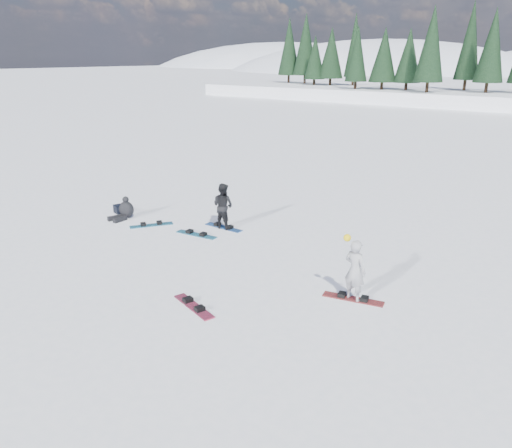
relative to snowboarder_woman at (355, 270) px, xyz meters
The scene contains 10 objects.
ground 2.98m from the snowboarder_woman, 168.03° to the right, with size 420.00×420.00×0.00m, color white.
snowboarder_woman is the anchor object (origin of this frame).
snowboarder_man 6.42m from the snowboarder_woman, 159.90° to the left, with size 0.77×0.60×1.59m, color black.
seated_rider 9.68m from the snowboarder_woman, behind, with size 0.64×1.00×0.81m.
gear_bag 10.41m from the snowboarder_woman, behind, with size 0.45×0.30×0.30m, color black.
snowboard_woman 0.78m from the snowboarder_woman, 30.96° to the left, with size 1.50×0.28×0.03m, color maroon.
snowboard_man 6.47m from the snowboarder_woman, 159.90° to the left, with size 1.50×0.28×0.03m, color #1C4F9C.
snowboard_loose_c 6.43m from the snowboarder_woman, behind, with size 1.50×0.28×0.03m, color teal.
snowboard_loose_b 3.97m from the snowboarder_woman, 137.67° to the right, with size 1.50×0.28×0.03m, color #9C223E.
snowboard_loose_a 8.30m from the snowboarder_woman, behind, with size 1.50×0.28×0.03m, color teal.
Camera 1 is at (7.48, -9.66, 5.71)m, focal length 35.00 mm.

